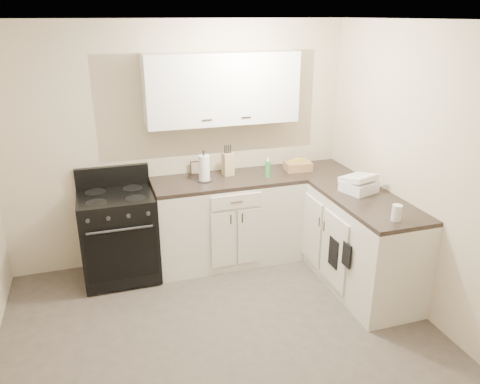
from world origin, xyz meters
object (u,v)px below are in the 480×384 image
object	(u,v)px
paper_towel	(204,168)
countertop_grill	(359,186)
wicker_basket	(298,166)
stove	(119,236)
knife_block	(228,164)

from	to	relation	value
paper_towel	countertop_grill	xyz separation A→B (m)	(1.33, -0.76, -0.08)
paper_towel	countertop_grill	distance (m)	1.54
wicker_basket	paper_towel	bearing A→B (deg)	-178.88
stove	paper_towel	xyz separation A→B (m)	(0.90, 0.03, 0.61)
wicker_basket	countertop_grill	distance (m)	0.83
knife_block	paper_towel	world-z (taller)	paper_towel
knife_block	countertop_grill	xyz separation A→B (m)	(1.05, -0.86, -0.07)
wicker_basket	countertop_grill	world-z (taller)	countertop_grill
stove	countertop_grill	size ratio (longest dim) A/B	3.08
paper_towel	countertop_grill	bearing A→B (deg)	-29.58
stove	countertop_grill	bearing A→B (deg)	-18.08
stove	countertop_grill	distance (m)	2.41
knife_block	wicker_basket	bearing A→B (deg)	-14.65
wicker_basket	countertop_grill	size ratio (longest dim) A/B	0.98
stove	paper_towel	bearing A→B (deg)	1.87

